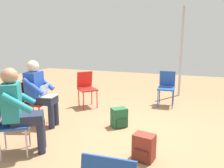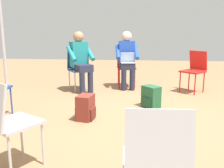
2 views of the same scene
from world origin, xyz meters
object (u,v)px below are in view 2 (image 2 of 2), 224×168
Objects in this scene: chair_west at (126,65)px; backpack_by_empty_chair at (151,98)px; chair_northwest at (195,68)px; person_with_laptop at (127,57)px; chair_southeast at (6,119)px; chair_southwest at (78,67)px; person_in_teal at (81,58)px; chair_east at (156,160)px; backpack_near_laptop_user at (86,109)px.

chair_west is 2.36× the size of backpack_by_empty_chair.
person_with_laptop is at bearing 32.59° from chair_northwest.
backpack_by_empty_chair is at bearing 100.00° from person_with_laptop.
chair_southeast is 3.61m from person_with_laptop.
person_in_teal reaches higher than chair_southwest.
chair_east reaches higher than backpack_near_laptop_user.
backpack_near_laptop_user is (-1.39, 0.42, -0.34)m from chair_southeast.
chair_northwest is 1.44m from person_with_laptop.
person_with_laptop is at bearing 160.37° from chair_southwest.
backpack_near_laptop_user is (1.68, 0.43, -0.54)m from person_in_teal.
person_with_laptop reaches higher than chair_southwest.
chair_northwest is 1.00× the size of chair_west.
backpack_near_laptop_user is 1.00× the size of backpack_by_empty_chair.
chair_west is at bearing -162.83° from backpack_by_empty_chair.
chair_northwest is at bearing 149.26° from person_in_teal.
chair_northwest is 2.35m from person_in_teal.
chair_southeast is 0.69× the size of person_with_laptop.
backpack_by_empty_chair is (1.41, 0.46, -0.53)m from person_with_laptop.
chair_southeast is 1.49m from backpack_near_laptop_user.
chair_northwest is at bearing 133.94° from backpack_near_laptop_user.
chair_west is at bearing 106.88° from chair_southeast.
chair_southwest is 1.00× the size of chair_west.
chair_west is 0.26m from person_with_laptop.
chair_southwest is at bearing 43.39° from chair_northwest.
chair_southwest and chair_southeast have the same top height.
person_with_laptop is (-0.28, 1.03, 0.20)m from chair_southwest.
person_in_teal is at bearing -165.62° from backpack_near_laptop_user.
chair_southeast is 1.00× the size of chair_west.
person_in_teal is at bearing 24.37° from chair_west.
chair_northwest is at bearing 72.10° from chair_east.
chair_northwest is 3.96m from chair_east.
chair_east is at bearing 86.55° from person_with_laptop.
person_with_laptop is 1.00× the size of person_in_teal.
chair_southeast is 2.36× the size of backpack_by_empty_chair.
chair_west is at bearing 167.96° from backpack_near_laptop_user.
chair_west is at bearing 177.88° from person_in_teal.
chair_southeast and chair_east have the same top height.
chair_southeast is 3.76m from chair_west.
chair_northwest is at bearing 145.89° from chair_southwest.
backpack_near_laptop_user is at bearing -54.80° from backpack_by_empty_chair.
chair_west reaches higher than backpack_by_empty_chair.
chair_east is at bearing 86.68° from chair_west.
person_with_laptop is at bearing 90.00° from chair_west.
chair_northwest and chair_east have the same top height.
backpack_near_laptop_user is at bearing 110.84° from chair_east.
chair_west is (-0.45, 1.01, 0.00)m from chair_southwest.
backpack_by_empty_chair is at bearing 85.00° from chair_east.
chair_west is 1.10m from person_in_teal.
chair_northwest is at bearing 140.89° from backpack_by_empty_chair.
chair_east is 4.09m from person_with_laptop.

